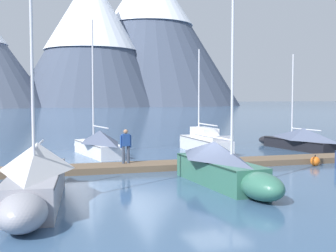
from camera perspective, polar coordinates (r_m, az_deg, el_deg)
ground_plane at (r=18.81m, az=6.31°, el=-7.20°), size 700.00×700.00×0.00m
mountain_shoulder_ridge at (r=191.55m, az=-9.93°, el=11.59°), size 64.40×64.40×55.97m
mountain_east_summit at (r=212.30m, az=-2.36°, el=12.48°), size 85.09×85.09×68.58m
dock at (r=22.39m, az=1.76°, el=-5.05°), size 25.07×3.50×0.30m
sailboat_second_berth at (r=15.29m, az=-16.82°, el=-6.26°), size 2.74×7.52×9.26m
sailboat_mid_dock_port at (r=27.37m, az=-9.23°, el=-2.22°), size 2.30×6.44×8.36m
sailboat_mid_dock_starboard at (r=17.76m, az=7.18°, el=-5.17°), size 1.82×6.86×8.11m
sailboat_far_berth at (r=29.21m, az=4.50°, el=-2.07°), size 1.70×6.56×6.79m
sailboat_end_of_dock at (r=31.45m, az=16.47°, el=-1.63°), size 2.09×7.25×6.55m
person_on_dock at (r=21.83m, az=-5.51°, el=-2.34°), size 0.59×0.26×1.69m
mooring_buoy_inner_mooring at (r=24.18m, az=18.55°, el=-4.34°), size 0.50×0.50×0.58m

